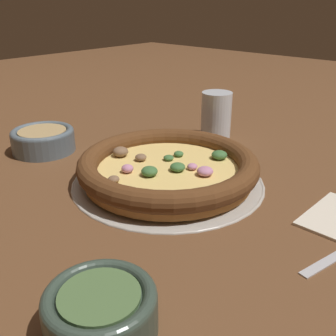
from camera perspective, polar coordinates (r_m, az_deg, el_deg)
name	(u,v)px	position (r m, az deg, el deg)	size (l,w,h in m)	color
ground_plane	(168,182)	(0.65, 0.00, -2.05)	(3.00, 3.00, 0.00)	brown
pizza_tray	(168,180)	(0.65, 0.00, -1.80)	(0.32, 0.32, 0.01)	#B7B2A8
pizza	(168,167)	(0.64, -0.01, 0.18)	(0.30, 0.30, 0.04)	#A86B33
bowl_near	(43,139)	(0.82, -17.67, 4.03)	(0.12, 0.12, 0.05)	slate
bowl_far	(101,310)	(0.38, -9.75, -19.67)	(0.10, 0.10, 0.05)	#334238
drinking_cup	(216,116)	(0.85, 7.00, 7.57)	(0.06, 0.06, 0.10)	silver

